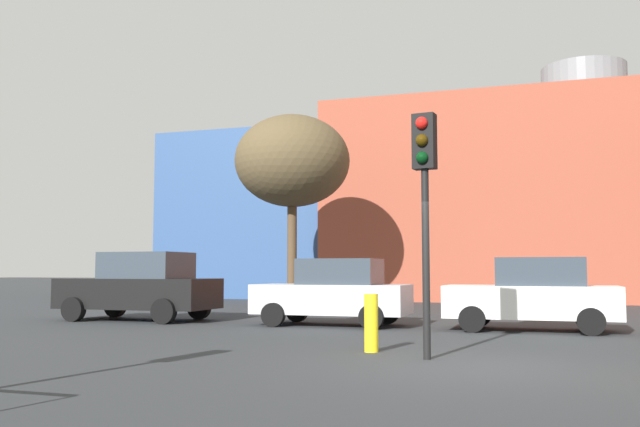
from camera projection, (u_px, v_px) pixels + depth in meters
ground_plane at (473, 366)px, 10.06m from camera, size 200.00×200.00×0.00m
building_backdrop at (588, 205)px, 33.33m from camera, size 42.19×10.80×11.37m
parked_car_0 at (141, 287)px, 19.33m from camera, size 4.39×2.15×1.90m
parked_car_1 at (334, 292)px, 17.53m from camera, size 3.91×1.92×1.69m
parked_car_2 at (533, 294)px, 16.01m from camera, size 3.91×1.92×1.70m
traffic_light_island at (424, 178)px, 11.05m from camera, size 0.39×0.38×3.93m
bare_tree_0 at (292, 162)px, 26.84m from camera, size 4.49×4.49×7.46m
bollard_yellow_1 at (371, 323)px, 11.84m from camera, size 0.24×0.24×0.99m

